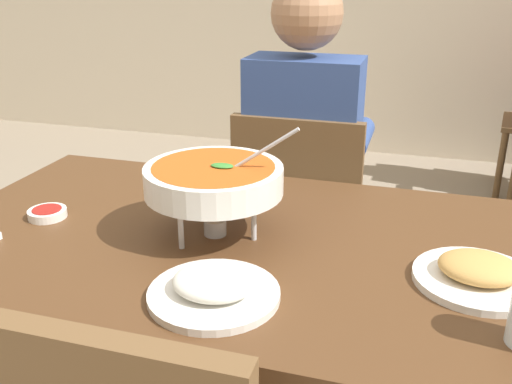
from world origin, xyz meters
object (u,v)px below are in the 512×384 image
at_px(chair_diner_main, 301,221).
at_px(curry_bowl, 213,181).
at_px(diner_main, 305,153).
at_px(rice_plate, 214,288).
at_px(sauce_dish, 47,213).
at_px(dining_table_main, 237,282).
at_px(appetizer_plate, 478,273).

relative_size(chair_diner_main, curry_bowl, 2.71).
height_order(diner_main, curry_bowl, diner_main).
relative_size(chair_diner_main, rice_plate, 3.75).
bearing_deg(sauce_dish, dining_table_main, 3.49).
xyz_separation_m(chair_diner_main, diner_main, (0.00, 0.03, 0.24)).
distance_m(diner_main, curry_bowl, 0.75).
relative_size(dining_table_main, sauce_dish, 15.50).
bearing_deg(chair_diner_main, rice_plate, -87.60).
xyz_separation_m(dining_table_main, appetizer_plate, (0.50, -0.05, 0.13)).
xyz_separation_m(dining_table_main, chair_diner_main, (-0.00, 0.69, -0.15)).
distance_m(rice_plate, sauce_dish, 0.55).
relative_size(appetizer_plate, sauce_dish, 2.67).
height_order(chair_diner_main, diner_main, diner_main).
relative_size(diner_main, sauce_dish, 14.56).
height_order(rice_plate, sauce_dish, rice_plate).
xyz_separation_m(dining_table_main, rice_plate, (0.04, -0.25, 0.13)).
bearing_deg(diner_main, curry_bowl, -93.90).
xyz_separation_m(chair_diner_main, sauce_dish, (-0.46, -0.72, 0.28)).
bearing_deg(appetizer_plate, curry_bowl, 174.88).
distance_m(curry_bowl, appetizer_plate, 0.56).
distance_m(dining_table_main, rice_plate, 0.28).
bearing_deg(rice_plate, curry_bowl, 110.25).
distance_m(diner_main, rice_plate, 0.97).
distance_m(appetizer_plate, sauce_dish, 0.96).
height_order(chair_diner_main, rice_plate, chair_diner_main).
relative_size(curry_bowl, rice_plate, 1.39).
height_order(appetizer_plate, sauce_dish, appetizer_plate).
relative_size(dining_table_main, diner_main, 1.06).
bearing_deg(curry_bowl, rice_plate, -69.75).
relative_size(curry_bowl, appetizer_plate, 1.39).
height_order(diner_main, rice_plate, diner_main).
bearing_deg(sauce_dish, appetizer_plate, -1.51).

